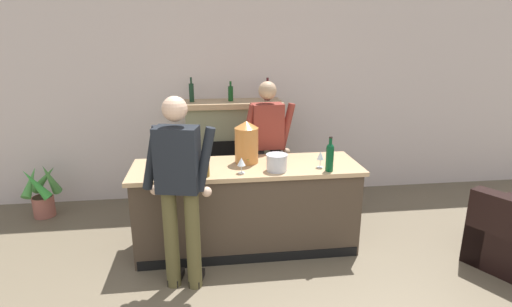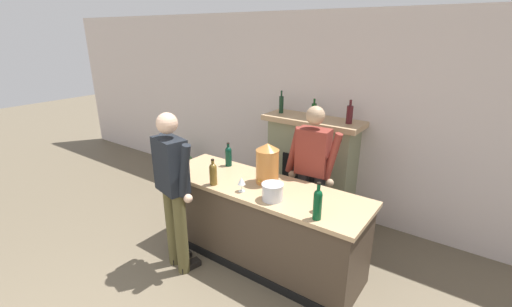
% 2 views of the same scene
% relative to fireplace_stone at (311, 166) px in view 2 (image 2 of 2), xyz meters
% --- Properties ---
extents(wall_back_panel, '(12.00, 0.07, 2.75)m').
position_rel_fireplace_stone_xyz_m(wall_back_panel, '(0.25, 0.26, 0.66)').
color(wall_back_panel, beige).
rests_on(wall_back_panel, ground_plane).
extents(bar_counter, '(2.36, 0.76, 0.93)m').
position_rel_fireplace_stone_xyz_m(bar_counter, '(0.06, -1.32, -0.24)').
color(bar_counter, '#423428').
rests_on(bar_counter, ground_plane).
extents(fireplace_stone, '(1.34, 0.52, 1.72)m').
position_rel_fireplace_stone_xyz_m(fireplace_stone, '(0.00, 0.00, 0.00)').
color(fireplace_stone, gray).
rests_on(fireplace_stone, ground_plane).
extents(potted_plant_corner, '(0.45, 0.42, 0.75)m').
position_rel_fireplace_stone_xyz_m(potted_plant_corner, '(-2.42, -0.23, -0.38)').
color(potted_plant_corner, '#9D584B').
rests_on(potted_plant_corner, ground_plane).
extents(person_customer, '(0.65, 0.37, 1.76)m').
position_rel_fireplace_stone_xyz_m(person_customer, '(-0.59, -1.96, 0.26)').
color(person_customer, brown).
rests_on(person_customer, ground_plane).
extents(person_bartender, '(0.66, 0.33, 1.73)m').
position_rel_fireplace_stone_xyz_m(person_bartender, '(0.37, -0.74, 0.25)').
color(person_bartender, '#2D2B2E').
rests_on(person_bartender, ground_plane).
extents(copper_dispenser, '(0.25, 0.29, 0.45)m').
position_rel_fireplace_stone_xyz_m(copper_dispenser, '(0.08, -1.22, 0.45)').
color(copper_dispenser, '#BC7436').
rests_on(copper_dispenser, bar_counter).
extents(ice_bucket_steel, '(0.22, 0.22, 0.17)m').
position_rel_fireplace_stone_xyz_m(ice_bucket_steel, '(0.35, -1.52, 0.31)').
color(ice_bucket_steel, silver).
rests_on(ice_bucket_steel, bar_counter).
extents(wine_bottle_rose_blush, '(0.08, 0.08, 0.29)m').
position_rel_fireplace_stone_xyz_m(wine_bottle_rose_blush, '(-0.36, -1.60, 0.35)').
color(wine_bottle_rose_blush, brown).
rests_on(wine_bottle_rose_blush, bar_counter).
extents(wine_bottle_riesling_slim, '(0.08, 0.08, 0.35)m').
position_rel_fireplace_stone_xyz_m(wine_bottle_riesling_slim, '(0.86, -1.60, 0.38)').
color(wine_bottle_riesling_slim, '#094320').
rests_on(wine_bottle_riesling_slim, bar_counter).
extents(wine_bottle_burgundy_dark, '(0.08, 0.08, 0.29)m').
position_rel_fireplace_stone_xyz_m(wine_bottle_burgundy_dark, '(-0.58, -1.09, 0.36)').
color(wine_bottle_burgundy_dark, '#093425').
rests_on(wine_bottle_burgundy_dark, bar_counter).
extents(wine_glass_front_left, '(0.07, 0.07, 0.17)m').
position_rel_fireplace_stone_xyz_m(wine_glass_front_left, '(0.80, -1.49, 0.34)').
color(wine_glass_front_left, silver).
rests_on(wine_glass_front_left, bar_counter).
extents(wine_glass_by_dispenser, '(0.08, 0.08, 0.16)m').
position_rel_fireplace_stone_xyz_m(wine_glass_by_dispenser, '(-0.01, -1.56, 0.34)').
color(wine_glass_by_dispenser, silver).
rests_on(wine_glass_by_dispenser, bar_counter).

